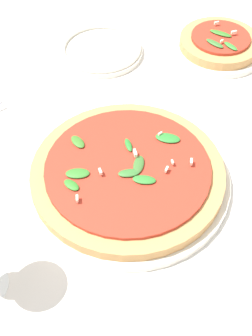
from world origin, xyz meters
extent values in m
plane|color=silver|center=(0.00, 0.00, 0.00)|extent=(6.00, 6.00, 0.00)
cylinder|color=silver|center=(0.03, 0.00, 0.01)|extent=(0.31, 0.31, 0.01)
cylinder|color=#B7844C|center=(0.03, 0.00, 0.02)|extent=(0.29, 0.29, 0.02)
cylinder|color=#A82D1E|center=(0.03, 0.00, 0.03)|extent=(0.25, 0.25, 0.01)
ellipsoid|color=#307027|center=(-0.03, 0.04, 0.04)|extent=(0.04, 0.04, 0.01)
ellipsoid|color=#266F29|center=(0.06, 0.03, 0.04)|extent=(0.02, 0.03, 0.01)
ellipsoid|color=#2E7225|center=(-0.05, 0.03, 0.04)|extent=(0.02, 0.03, 0.01)
ellipsoid|color=#30672C|center=(0.02, -0.01, 0.04)|extent=(0.03, 0.03, 0.01)
ellipsoid|color=#2C722B|center=(0.03, -0.04, 0.04)|extent=(0.03, 0.04, 0.01)
ellipsoid|color=#356924|center=(0.01, 0.09, 0.04)|extent=(0.02, 0.03, 0.01)
ellipsoid|color=#34612A|center=(0.05, -0.01, 0.04)|extent=(0.04, 0.03, 0.01)
ellipsoid|color=#28742C|center=(0.12, 0.00, 0.04)|extent=(0.04, 0.04, 0.01)
cube|color=#EFE5C6|center=(0.10, -0.06, 0.04)|extent=(0.01, 0.01, 0.01)
cube|color=#EFE5C6|center=(-0.01, 0.02, 0.04)|extent=(0.01, 0.01, 0.01)
cube|color=#EFE5C6|center=(-0.06, 0.00, 0.04)|extent=(0.01, 0.01, 0.01)
cube|color=#EFE5C6|center=(0.07, -0.05, 0.04)|extent=(0.01, 0.01, 0.01)
cube|color=#EFE5C6|center=(0.05, 0.01, 0.04)|extent=(0.01, 0.01, 0.01)
cube|color=#EFE5C6|center=(0.11, 0.01, 0.04)|extent=(0.01, 0.00, 0.00)
cube|color=#EFE5C6|center=(0.08, -0.04, 0.04)|extent=(0.01, 0.01, 0.00)
cylinder|color=silver|center=(0.40, 0.13, 0.01)|extent=(0.18, 0.18, 0.01)
cylinder|color=#B7844C|center=(0.40, 0.13, 0.02)|extent=(0.16, 0.16, 0.02)
cylinder|color=#A82D1E|center=(0.40, 0.13, 0.03)|extent=(0.12, 0.12, 0.01)
ellipsoid|color=#33662B|center=(0.36, 0.12, 0.04)|extent=(0.02, 0.04, 0.01)
ellipsoid|color=#2F6C24|center=(0.40, 0.13, 0.04)|extent=(0.03, 0.05, 0.01)
ellipsoid|color=#30742D|center=(0.38, 0.09, 0.04)|extent=(0.02, 0.03, 0.01)
cube|color=#EFE5C6|center=(0.41, 0.11, 0.04)|extent=(0.01, 0.01, 0.01)
cube|color=#EFE5C6|center=(0.38, 0.11, 0.04)|extent=(0.01, 0.00, 0.00)
cube|color=#EFE5C6|center=(0.42, 0.16, 0.04)|extent=(0.01, 0.01, 0.01)
cylinder|color=silver|center=(0.22, 0.28, 0.01)|extent=(0.16, 0.16, 0.01)
torus|color=silver|center=(0.22, 0.28, 0.01)|extent=(0.16, 0.16, 0.01)
camera|label=1|loc=(-0.28, -0.33, 0.56)|focal=50.00mm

